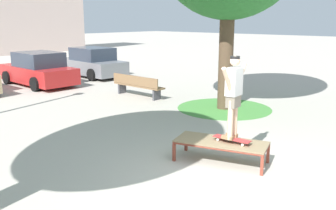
% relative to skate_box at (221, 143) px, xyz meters
% --- Properties ---
extents(ground_plane, '(120.00, 120.00, 0.00)m').
position_rel_skate_box_xyz_m(ground_plane, '(-0.64, -0.72, -0.41)').
color(ground_plane, '#B2AA9E').
extents(skate_box, '(1.31, 2.04, 0.46)m').
position_rel_skate_box_xyz_m(skate_box, '(0.00, 0.00, 0.00)').
color(skate_box, brown).
rests_on(skate_box, ground).
extents(skateboard, '(0.28, 0.82, 0.09)m').
position_rel_skate_box_xyz_m(skateboard, '(0.07, -0.21, 0.12)').
color(skateboard, '#B23333').
rests_on(skateboard, skate_box).
extents(skater, '(1.00, 0.31, 1.69)m').
position_rel_skate_box_xyz_m(skater, '(0.07, -0.21, 1.12)').
color(skater, beige).
rests_on(skater, skateboard).
extents(grass_patch_near_right, '(3.15, 3.15, 0.01)m').
position_rel_skate_box_xyz_m(grass_patch_near_right, '(4.08, 2.63, -0.41)').
color(grass_patch_near_right, '#47893D').
rests_on(grass_patch_near_right, ground).
extents(car_red, '(1.94, 4.21, 1.50)m').
position_rel_skate_box_xyz_m(car_red, '(2.18, 11.40, 0.28)').
color(car_red, red).
rests_on(car_red, ground).
extents(car_grey, '(2.09, 4.28, 1.50)m').
position_rel_skate_box_xyz_m(car_grey, '(5.42, 11.78, 0.28)').
color(car_grey, slate).
rests_on(car_grey, ground).
extents(park_bench, '(0.47, 2.41, 0.83)m').
position_rel_skate_box_xyz_m(park_bench, '(3.44, 6.20, 0.03)').
color(park_bench, brown).
rests_on(park_bench, ground).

